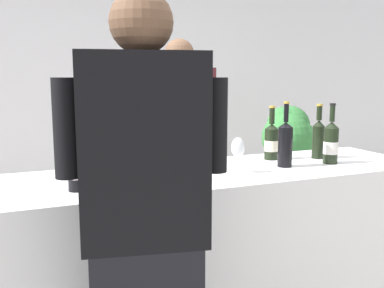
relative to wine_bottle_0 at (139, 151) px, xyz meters
The scene contains 13 objects.
wall_back 2.59m from the wine_bottle_0, 82.15° to the left, with size 8.00×0.10×2.80m, color white.
counter 0.69m from the wine_bottle_0, ahead, with size 2.49×0.68×0.94m, color white.
wine_bottle_0 is the anchor object (origin of this frame).
wine_bottle_1 0.85m from the wine_bottle_0, ahead, with size 0.08×0.08×0.32m.
wine_bottle_2 0.37m from the wine_bottle_0, 150.10° to the right, with size 0.08×0.08×0.32m.
wine_bottle_3 0.19m from the wine_bottle_0, 111.28° to the right, with size 0.08×0.08×0.33m.
wine_bottle_4 0.80m from the wine_bottle_0, ahead, with size 0.08×0.08×0.36m.
wine_bottle_5 1.12m from the wine_bottle_0, ahead, with size 0.07×0.07×0.33m.
wine_bottle_6 1.09m from the wine_bottle_0, ahead, with size 0.08×0.08×0.34m.
wine_glass 0.50m from the wine_bottle_0, 17.01° to the right, with size 0.08×0.08×0.18m.
person_server 0.84m from the wine_bottle_0, 54.39° to the left, with size 0.58×0.33×1.68m.
person_guest 0.74m from the wine_bottle_0, 103.89° to the right, with size 0.56×0.32×1.70m.
potted_shrub 2.27m from the wine_bottle_0, 35.82° to the left, with size 0.52×0.53×1.16m.
Camera 1 is at (-0.91, -1.98, 1.43)m, focal length 40.03 mm.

